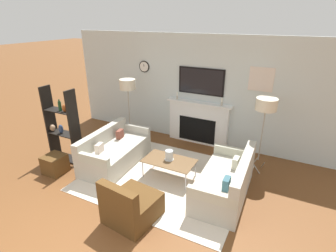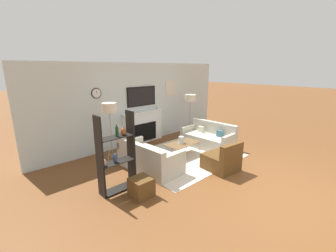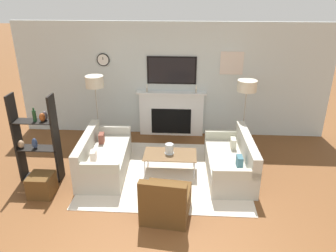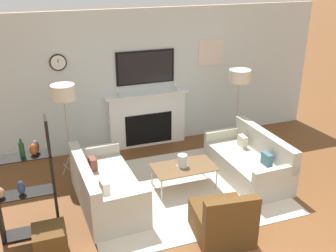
# 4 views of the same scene
# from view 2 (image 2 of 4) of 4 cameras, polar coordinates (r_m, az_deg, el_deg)

# --- Properties ---
(ground_plane) EXTENTS (60.00, 60.00, 0.00)m
(ground_plane) POSITION_cam_2_polar(r_m,az_deg,el_deg) (5.38, 26.93, -15.32)
(ground_plane) COLOR brown
(fireplace_wall) EXTENTS (7.41, 0.28, 2.70)m
(fireplace_wall) POSITION_cam_2_polar(r_m,az_deg,el_deg) (7.77, -6.77, 4.74)
(fireplace_wall) COLOR silver
(fireplace_wall) RESTS_ON ground_plane
(area_rug) EXTENTS (3.13, 2.58, 0.01)m
(area_rug) POSITION_cam_2_polar(r_m,az_deg,el_deg) (6.69, 3.63, -7.71)
(area_rug) COLOR beige
(area_rug) RESTS_ON ground_plane
(couch_left) EXTENTS (0.92, 1.74, 0.76)m
(couch_left) POSITION_cam_2_polar(r_m,az_deg,el_deg) (5.80, -4.92, -8.38)
(couch_left) COLOR #BAB5A6
(couch_left) RESTS_ON ground_plane
(couch_right) EXTENTS (0.87, 1.72, 0.80)m
(couch_right) POSITION_cam_2_polar(r_m,az_deg,el_deg) (7.52, 10.28, -3.15)
(couch_right) COLOR #BAB5A6
(couch_right) RESTS_ON ground_plane
(armchair) EXTENTS (0.81, 0.85, 0.78)m
(armchair) POSITION_cam_2_polar(r_m,az_deg,el_deg) (5.92, 13.57, -8.55)
(armchair) COLOR #563819
(armchair) RESTS_ON ground_plane
(coffee_table) EXTENTS (1.03, 0.59, 0.38)m
(coffee_table) POSITION_cam_2_polar(r_m,az_deg,el_deg) (6.66, 3.68, -4.55)
(coffee_table) COLOR brown
(coffee_table) RESTS_ON ground_plane
(hurricane_candle) EXTENTS (0.18, 0.18, 0.20)m
(hurricane_candle) POSITION_cam_2_polar(r_m,az_deg,el_deg) (6.63, 3.38, -3.61)
(hurricane_candle) COLOR silver
(hurricane_candle) RESTS_ON coffee_table
(floor_lamp_left) EXTENTS (0.39, 0.39, 1.64)m
(floor_lamp_left) POSITION_cam_2_polar(r_m,az_deg,el_deg) (6.21, -14.67, 4.33)
(floor_lamp_left) COLOR #9E998E
(floor_lamp_left) RESTS_ON ground_plane
(floor_lamp_right) EXTENTS (0.41, 0.41, 1.60)m
(floor_lamp_right) POSITION_cam_2_polar(r_m,az_deg,el_deg) (8.26, 5.69, 6.97)
(floor_lamp_right) COLOR #9E998E
(floor_lamp_right) RESTS_ON ground_plane
(shelf_unit) EXTENTS (0.77, 0.28, 1.68)m
(shelf_unit) POSITION_cam_2_polar(r_m,az_deg,el_deg) (4.76, -13.01, -6.91)
(shelf_unit) COLOR black
(shelf_unit) RESTS_ON ground_plane
(ottoman) EXTENTS (0.41, 0.41, 0.39)m
(ottoman) POSITION_cam_2_polar(r_m,az_deg,el_deg) (4.74, -6.79, -15.17)
(ottoman) COLOR #563819
(ottoman) RESTS_ON ground_plane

